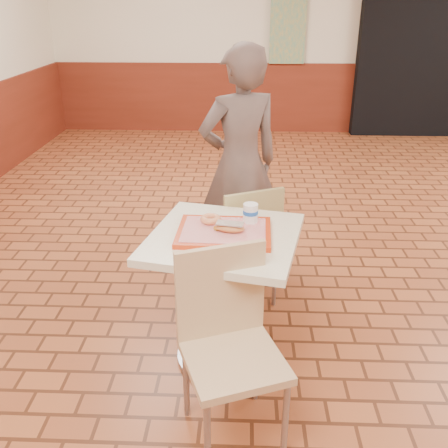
{
  "coord_description": "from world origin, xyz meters",
  "views": [
    {
      "loc": [
        -1.19,
        -2.59,
        1.88
      ],
      "look_at": [
        -1.28,
        -0.31,
        0.84
      ],
      "focal_mm": 40.0,
      "sensor_mm": 36.0,
      "label": 1
    }
  ],
  "objects_px": {
    "customer": "(240,164)",
    "ring_donut": "(211,219)",
    "chair_main_back": "(246,241)",
    "chair_main_front": "(229,337)",
    "serving_tray": "(224,232)",
    "paper_cup": "(251,213)",
    "long_john_donut": "(229,227)",
    "main_table": "(224,278)"
  },
  "relations": [
    {
      "from": "chair_main_back",
      "to": "serving_tray",
      "type": "relative_size",
      "value": 1.77
    },
    {
      "from": "chair_main_back",
      "to": "paper_cup",
      "type": "distance_m",
      "value": 0.6
    },
    {
      "from": "chair_main_front",
      "to": "serving_tray",
      "type": "xyz_separation_m",
      "value": [
        -0.04,
        0.47,
        0.29
      ]
    },
    {
      "from": "chair_main_back",
      "to": "serving_tray",
      "type": "distance_m",
      "value": 0.66
    },
    {
      "from": "main_table",
      "to": "ring_donut",
      "type": "relative_size",
      "value": 7.25
    },
    {
      "from": "customer",
      "to": "ring_donut",
      "type": "distance_m",
      "value": 0.98
    },
    {
      "from": "chair_main_back",
      "to": "paper_cup",
      "type": "relative_size",
      "value": 8.48
    },
    {
      "from": "main_table",
      "to": "paper_cup",
      "type": "bearing_deg",
      "value": 38.07
    },
    {
      "from": "long_john_donut",
      "to": "paper_cup",
      "type": "relative_size",
      "value": 1.68
    },
    {
      "from": "chair_main_back",
      "to": "ring_donut",
      "type": "distance_m",
      "value": 0.62
    },
    {
      "from": "chair_main_front",
      "to": "customer",
      "type": "relative_size",
      "value": 0.55
    },
    {
      "from": "ring_donut",
      "to": "chair_main_back",
      "type": "bearing_deg",
      "value": 67.74
    },
    {
      "from": "chair_main_front",
      "to": "long_john_donut",
      "type": "xyz_separation_m",
      "value": [
        -0.01,
        0.45,
        0.33
      ]
    },
    {
      "from": "main_table",
      "to": "ring_donut",
      "type": "bearing_deg",
      "value": 129.3
    },
    {
      "from": "chair_main_front",
      "to": "ring_donut",
      "type": "bearing_deg",
      "value": 80.77
    },
    {
      "from": "customer",
      "to": "paper_cup",
      "type": "height_order",
      "value": "customer"
    },
    {
      "from": "ring_donut",
      "to": "paper_cup",
      "type": "height_order",
      "value": "paper_cup"
    },
    {
      "from": "customer",
      "to": "long_john_donut",
      "type": "relative_size",
      "value": 9.83
    },
    {
      "from": "serving_tray",
      "to": "ring_donut",
      "type": "height_order",
      "value": "ring_donut"
    },
    {
      "from": "customer",
      "to": "serving_tray",
      "type": "distance_m",
      "value": 1.06
    },
    {
      "from": "chair_main_back",
      "to": "customer",
      "type": "bearing_deg",
      "value": -108.53
    },
    {
      "from": "customer",
      "to": "long_john_donut",
      "type": "xyz_separation_m",
      "value": [
        -0.04,
        -1.08,
        0.02
      ]
    },
    {
      "from": "customer",
      "to": "serving_tray",
      "type": "relative_size",
      "value": 3.45
    },
    {
      "from": "customer",
      "to": "serving_tray",
      "type": "bearing_deg",
      "value": 62.48
    },
    {
      "from": "chair_main_front",
      "to": "serving_tray",
      "type": "distance_m",
      "value": 0.56
    },
    {
      "from": "chair_main_back",
      "to": "ring_donut",
      "type": "bearing_deg",
      "value": 43.08
    },
    {
      "from": "chair_main_front",
      "to": "paper_cup",
      "type": "height_order",
      "value": "paper_cup"
    },
    {
      "from": "chair_main_front",
      "to": "chair_main_back",
      "type": "relative_size",
      "value": 1.08
    },
    {
      "from": "main_table",
      "to": "chair_main_front",
      "type": "bearing_deg",
      "value": -85.2
    },
    {
      "from": "serving_tray",
      "to": "long_john_donut",
      "type": "distance_m",
      "value": 0.05
    },
    {
      "from": "chair_main_back",
      "to": "ring_donut",
      "type": "relative_size",
      "value": 7.8
    },
    {
      "from": "paper_cup",
      "to": "chair_main_front",
      "type": "bearing_deg",
      "value": -99.27
    },
    {
      "from": "chair_main_front",
      "to": "serving_tray",
      "type": "height_order",
      "value": "chair_main_front"
    },
    {
      "from": "customer",
      "to": "ring_donut",
      "type": "relative_size",
      "value": 15.17
    },
    {
      "from": "customer",
      "to": "ring_donut",
      "type": "height_order",
      "value": "customer"
    },
    {
      "from": "chair_main_back",
      "to": "serving_tray",
      "type": "height_order",
      "value": "chair_main_back"
    },
    {
      "from": "main_table",
      "to": "ring_donut",
      "type": "height_order",
      "value": "ring_donut"
    },
    {
      "from": "main_table",
      "to": "customer",
      "type": "distance_m",
      "value": 1.1
    },
    {
      "from": "main_table",
      "to": "customer",
      "type": "height_order",
      "value": "customer"
    },
    {
      "from": "chair_main_back",
      "to": "long_john_donut",
      "type": "height_order",
      "value": "long_john_donut"
    },
    {
      "from": "chair_main_front",
      "to": "ring_donut",
      "type": "xyz_separation_m",
      "value": [
        -0.11,
        0.56,
        0.32
      ]
    },
    {
      "from": "serving_tray",
      "to": "paper_cup",
      "type": "bearing_deg",
      "value": 38.07
    }
  ]
}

